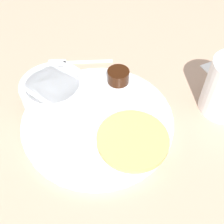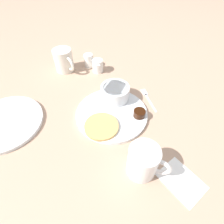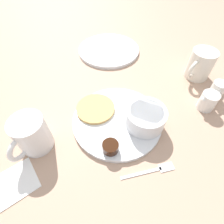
# 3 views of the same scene
# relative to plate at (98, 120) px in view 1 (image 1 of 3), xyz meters

# --- Properties ---
(ground_plane) EXTENTS (4.00, 4.00, 0.00)m
(ground_plane) POSITION_rel_plate_xyz_m (0.00, 0.00, -0.01)
(ground_plane) COLOR tan
(plate) EXTENTS (0.26, 0.26, 0.01)m
(plate) POSITION_rel_plate_xyz_m (0.00, 0.00, 0.00)
(plate) COLOR white
(plate) RESTS_ON ground_plane
(pancake_stack) EXTENTS (0.11, 0.11, 0.01)m
(pancake_stack) POSITION_rel_plate_xyz_m (-0.02, 0.07, 0.01)
(pancake_stack) COLOR tan
(pancake_stack) RESTS_ON plate
(bowl) EXTENTS (0.11, 0.11, 0.05)m
(bowl) POSITION_rel_plate_xyz_m (0.05, -0.06, 0.03)
(bowl) COLOR white
(bowl) RESTS_ON plate
(syrup_cup) EXTENTS (0.04, 0.04, 0.02)m
(syrup_cup) POSITION_rel_plate_xyz_m (-0.08, -0.06, 0.02)
(syrup_cup) COLOR black
(syrup_cup) RESTS_ON plate
(butter_ramekin) EXTENTS (0.04, 0.04, 0.04)m
(butter_ramekin) POSITION_rel_plate_xyz_m (0.04, -0.09, 0.02)
(butter_ramekin) COLOR white
(butter_ramekin) RESTS_ON plate
(fork) EXTENTS (0.12, 0.08, 0.00)m
(fork) POSITION_rel_plate_xyz_m (-0.03, -0.16, -0.00)
(fork) COLOR silver
(fork) RESTS_ON ground_plane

